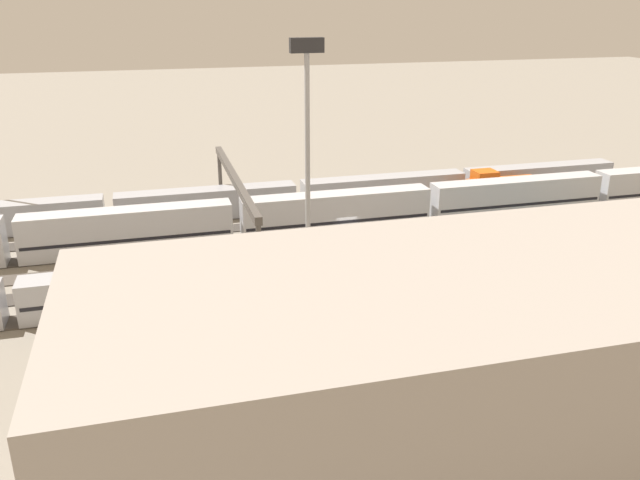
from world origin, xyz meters
TOP-DOWN VIEW (x-y plane):
  - ground_plane at (0.00, 0.00)m, footprint 400.00×400.00m
  - track_bed_0 at (0.00, -12.50)m, footprint 140.00×2.80m
  - track_bed_1 at (0.00, -7.50)m, footprint 140.00×2.80m
  - track_bed_2 at (0.00, -2.50)m, footprint 140.00×2.80m
  - track_bed_3 at (0.00, 2.50)m, footprint 140.00×2.80m
  - track_bed_4 at (0.00, 7.50)m, footprint 140.00×2.80m
  - track_bed_5 at (0.00, 12.50)m, footprint 140.00×2.80m
  - train_on_track_5 at (12.97, 12.50)m, footprint 90.60×3.06m
  - train_on_track_0 at (3.24, -12.50)m, footprint 95.60×3.00m
  - train_on_track_2 at (0.89, -2.50)m, footprint 119.80×3.06m
  - train_on_track_1 at (-24.12, -7.50)m, footprint 10.00×3.00m
  - light_mast_1 at (9.00, 15.96)m, footprint 2.80×0.70m
  - signal_gantry at (13.26, 0.00)m, footprint 0.70×30.00m
  - maintenance_shed at (1.75, 38.42)m, footprint 52.66×19.12m

SIDE VIEW (x-z plane):
  - ground_plane at x=0.00m, z-range 0.00..0.00m
  - track_bed_0 at x=0.00m, z-range 0.00..0.12m
  - track_bed_1 at x=0.00m, z-range 0.00..0.12m
  - track_bed_2 at x=0.00m, z-range 0.00..0.12m
  - track_bed_3 at x=0.00m, z-range 0.00..0.12m
  - track_bed_4 at x=0.00m, z-range 0.00..0.12m
  - track_bed_5 at x=0.00m, z-range 0.00..0.12m
  - train_on_track_0 at x=3.24m, z-range 0.12..3.92m
  - train_on_track_5 at x=12.97m, z-range -0.11..4.29m
  - train_on_track_1 at x=-24.12m, z-range -0.34..4.66m
  - train_on_track_2 at x=0.89m, z-range 0.09..5.09m
  - maintenance_shed at x=1.75m, z-range 0.00..12.48m
  - signal_gantry at x=13.26m, z-range 3.15..11.95m
  - light_mast_1 at x=9.00m, z-range 3.57..27.61m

